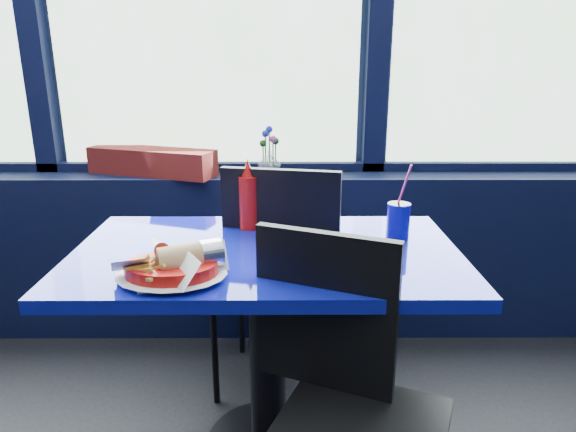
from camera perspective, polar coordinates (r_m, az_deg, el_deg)
The scene contains 10 objects.
window_sill at distance 2.57m, azimuth -8.34°, elevation -4.08°, with size 5.00×0.26×0.80m, color black.
near_table at distance 1.68m, azimuth -2.36°, elevation -9.56°, with size 1.20×0.70×0.75m.
chair_near_front at distance 1.39m, azimuth 6.26°, elevation -18.43°, with size 0.53×0.53×0.90m.
chair_near_back at distance 1.97m, azimuth -1.47°, elevation -5.77°, with size 0.51×0.51×0.96m.
planter_box at distance 2.48m, azimuth -14.87°, elevation 5.87°, with size 0.61×0.15×0.12m, color maroon.
flower_vase at distance 2.40m, azimuth -2.08°, elevation 6.25°, with size 0.11×0.12×0.22m.
food_basket at distance 1.42m, azimuth -12.60°, elevation -5.51°, with size 0.27×0.25×0.10m.
ketchup_bottle at distance 1.78m, azimuth -4.41°, elevation 1.99°, with size 0.07×0.07×0.25m.
soda_cup at distance 1.72m, azimuth 12.15°, elevation -0.47°, with size 0.08×0.08×0.25m.
napkin at distance 1.45m, azimuth -13.31°, elevation -6.54°, with size 0.17×0.17×0.00m, color white.
Camera 1 is at (0.36, 0.50, 1.32)m, focal length 32.00 mm.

